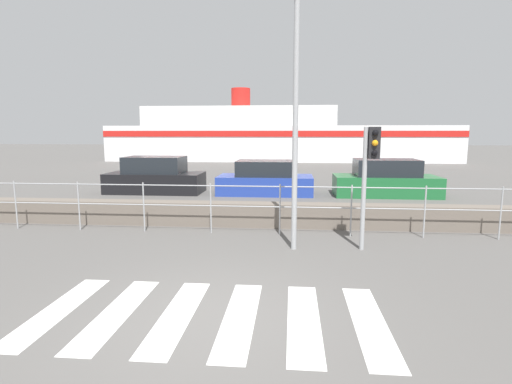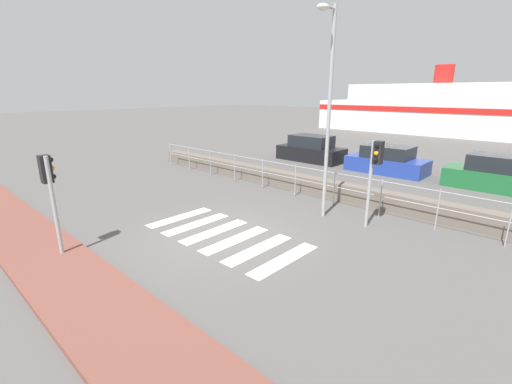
% 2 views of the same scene
% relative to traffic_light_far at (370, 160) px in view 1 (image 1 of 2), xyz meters
% --- Properties ---
extents(ground_plane, '(160.00, 160.00, 0.00)m').
position_rel_traffic_light_far_xyz_m(ground_plane, '(-2.86, -3.53, -1.99)').
color(ground_plane, '#565451').
extents(crosswalk, '(4.95, 2.40, 0.01)m').
position_rel_traffic_light_far_xyz_m(crosswalk, '(-2.84, -3.53, -1.99)').
color(crosswalk, silver).
rests_on(crosswalk, ground_plane).
extents(seawall, '(21.80, 0.55, 0.66)m').
position_rel_traffic_light_far_xyz_m(seawall, '(-2.86, 2.04, -1.67)').
color(seawall, '#6B6056').
rests_on(seawall, ground_plane).
extents(harbor_fence, '(19.66, 0.04, 1.31)m').
position_rel_traffic_light_far_xyz_m(harbor_fence, '(-2.86, 1.17, -1.15)').
color(harbor_fence, '#9EA0A3').
rests_on(harbor_fence, ground_plane).
extents(traffic_light_far, '(0.34, 0.32, 2.71)m').
position_rel_traffic_light_far_xyz_m(traffic_light_far, '(0.00, 0.00, 0.00)').
color(traffic_light_far, '#9EA0A3').
rests_on(traffic_light_far, ground_plane).
extents(streetlamp, '(0.32, 0.91, 6.57)m').
position_rel_traffic_light_far_xyz_m(streetlamp, '(-1.62, -0.22, 2.01)').
color(streetlamp, '#9EA0A3').
rests_on(streetlamp, ground_plane).
extents(ferry_boat, '(31.35, 7.83, 6.73)m').
position_rel_traffic_light_far_xyz_m(ferry_boat, '(-3.63, 29.71, 0.11)').
color(ferry_boat, white).
rests_on(ferry_boat, ground_plane).
extents(parked_car_black, '(4.10, 1.80, 1.56)m').
position_rel_traffic_light_far_xyz_m(parked_car_black, '(-7.59, 7.93, -1.33)').
color(parked_car_black, black).
rests_on(parked_car_black, ground_plane).
extents(parked_car_blue, '(3.98, 1.88, 1.42)m').
position_rel_traffic_light_far_xyz_m(parked_car_blue, '(-2.80, 7.93, -1.39)').
color(parked_car_blue, '#233D9E').
rests_on(parked_car_blue, ground_plane).
extents(parked_car_green, '(4.16, 1.87, 1.51)m').
position_rel_traffic_light_far_xyz_m(parked_car_green, '(2.17, 7.93, -1.35)').
color(parked_car_green, '#1E6633').
rests_on(parked_car_green, ground_plane).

